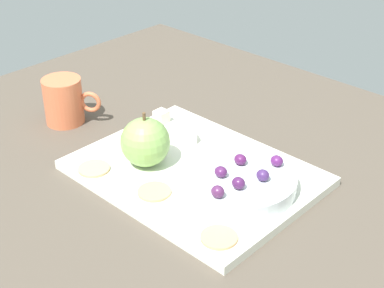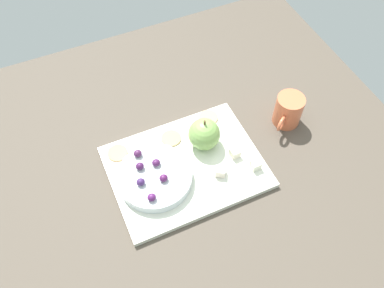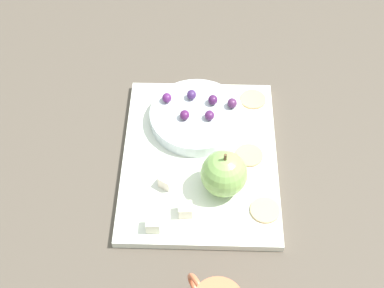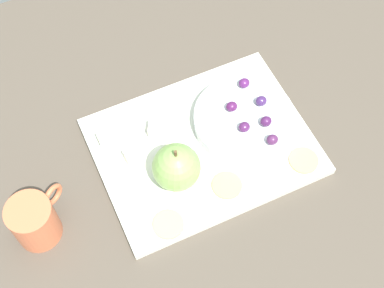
% 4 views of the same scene
% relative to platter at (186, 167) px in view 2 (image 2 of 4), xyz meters
% --- Properties ---
extents(table, '(1.22, 1.00, 0.04)m').
position_rel_platter_xyz_m(table, '(0.04, -0.03, -0.03)').
color(table, '#4F453A').
rests_on(table, ground).
extents(platter, '(0.36, 0.27, 0.01)m').
position_rel_platter_xyz_m(platter, '(0.00, 0.00, 0.00)').
color(platter, silver).
rests_on(platter, table).
extents(serving_dish, '(0.17, 0.17, 0.02)m').
position_rel_platter_xyz_m(serving_dish, '(0.08, 0.01, 0.02)').
color(serving_dish, silver).
rests_on(serving_dish, platter).
extents(apple_whole, '(0.08, 0.08, 0.08)m').
position_rel_platter_xyz_m(apple_whole, '(-0.07, -0.04, 0.05)').
color(apple_whole, '#81AE56').
rests_on(apple_whole, platter).
extents(apple_stem, '(0.01, 0.01, 0.01)m').
position_rel_platter_xyz_m(apple_stem, '(-0.07, -0.04, 0.09)').
color(apple_stem, brown).
rests_on(apple_stem, apple_whole).
extents(cheese_cube_0, '(0.03, 0.03, 0.02)m').
position_rel_platter_xyz_m(cheese_cube_0, '(-0.06, 0.05, 0.02)').
color(cheese_cube_0, '#F7E4CE').
rests_on(cheese_cube_0, platter).
extents(cheese_cube_1, '(0.02, 0.02, 0.02)m').
position_rel_platter_xyz_m(cheese_cube_1, '(-0.12, 0.02, 0.02)').
color(cheese_cube_1, '#EFE3CA').
rests_on(cheese_cube_1, platter).
extents(cheese_cube_2, '(0.02, 0.02, 0.02)m').
position_rel_platter_xyz_m(cheese_cube_2, '(-0.15, 0.07, 0.02)').
color(cheese_cube_2, white).
rests_on(cheese_cube_2, platter).
extents(cracker_0, '(0.05, 0.05, 0.00)m').
position_rel_platter_xyz_m(cracker_0, '(-0.11, -0.11, 0.01)').
color(cracker_0, tan).
rests_on(cracker_0, platter).
extents(cracker_1, '(0.05, 0.05, 0.00)m').
position_rel_platter_xyz_m(cracker_1, '(0.00, -0.09, 0.01)').
color(cracker_1, tan).
rests_on(cracker_1, platter).
extents(cracker_2, '(0.05, 0.05, 0.00)m').
position_rel_platter_xyz_m(cracker_2, '(0.14, -0.10, 0.01)').
color(cracker_2, tan).
rests_on(cracker_2, platter).
extents(grape_0, '(0.02, 0.02, 0.02)m').
position_rel_platter_xyz_m(grape_0, '(0.11, 0.06, 0.04)').
color(grape_0, '#531E5B').
rests_on(grape_0, serving_dish).
extents(grape_1, '(0.02, 0.02, 0.02)m').
position_rel_platter_xyz_m(grape_1, '(0.12, 0.02, 0.04)').
color(grape_1, '#40255A').
rests_on(grape_1, serving_dish).
extents(grape_2, '(0.02, 0.02, 0.02)m').
position_rel_platter_xyz_m(grape_2, '(0.07, -0.02, 0.04)').
color(grape_2, '#4B1E4F').
rests_on(grape_2, serving_dish).
extents(grape_3, '(0.02, 0.02, 0.02)m').
position_rel_platter_xyz_m(grape_3, '(0.10, -0.02, 0.04)').
color(grape_3, '#471C4C').
rests_on(grape_3, serving_dish).
extents(grape_4, '(0.02, 0.02, 0.02)m').
position_rel_platter_xyz_m(grape_4, '(0.10, -0.06, 0.04)').
color(grape_4, '#50244F').
rests_on(grape_4, serving_dish).
extents(grape_5, '(0.02, 0.02, 0.02)m').
position_rel_platter_xyz_m(grape_5, '(0.07, 0.03, 0.04)').
color(grape_5, '#4E1B4D').
rests_on(grape_5, serving_dish).
extents(cup, '(0.09, 0.08, 0.08)m').
position_rel_platter_xyz_m(cup, '(-0.30, -0.02, 0.03)').
color(cup, '#DB6B44').
rests_on(cup, table).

